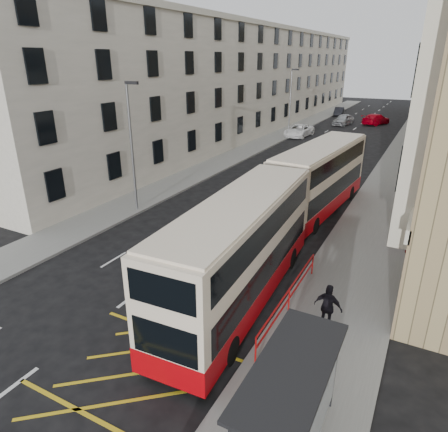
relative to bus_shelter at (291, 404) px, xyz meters
The scene contains 19 objects.
ground 8.62m from the bus_shelter, behind, with size 200.00×200.00×0.00m, color black.
pavement_right 30.46m from the bus_shelter, 90.65° to the left, with size 4.00×120.00×0.15m, color slate.
pavement_left 34.34m from the bus_shelter, 117.53° to the left, with size 3.00×120.00×0.15m, color slate.
kerb_right 30.55m from the bus_shelter, 94.41° to the left, with size 0.25×120.00×0.15m, color gray.
kerb_left 33.67m from the bus_shelter, 115.26° to the left, with size 0.25×120.00×0.15m, color gray.
road_markings 46.20m from the bus_shelter, 100.42° to the left, with size 10.00×110.00×0.01m, color silver, non-canonical shape.
terrace_left 50.98m from the bus_shelter, 115.38° to the left, with size 9.18×79.00×13.25m.
bus_shelter is the anchor object (origin of this frame).
guard_railing 6.61m from the bus_shelter, 108.82° to the left, with size 0.06×6.56×1.01m.
street_lamp_near 19.38m from the bus_shelter, 139.86° to the left, with size 0.93×0.18×8.00m.
street_lamp_far 44.94m from the bus_shelter, 109.12° to the left, with size 0.93×0.18×8.00m.
double_decker_front 7.46m from the bus_shelter, 124.46° to the left, with size 3.10×11.25×4.44m.
double_decker_rear 18.28m from the bus_shelter, 103.26° to the left, with size 3.46×11.17×4.39m.
pedestrian_mid 3.30m from the bus_shelter, 106.24° to the left, with size 0.86×0.67×1.77m, color black.
pedestrian_far 5.90m from the bus_shelter, 95.07° to the left, with size 1.05×0.44×1.79m, color black.
white_van 45.02m from the bus_shelter, 107.52° to the left, with size 2.49×5.41×1.50m, color white.
car_silver 55.90m from the bus_shelter, 100.91° to the left, with size 1.90×4.73×1.61m, color #A5A8AC.
car_dark 66.69m from the bus_shelter, 101.72° to the left, with size 1.47×4.21×1.39m, color black.
car_red 58.14m from the bus_shelter, 96.29° to the left, with size 2.21×5.44×1.58m, color #AC0011.
Camera 1 is at (10.16, -7.13, 9.44)m, focal length 32.00 mm.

